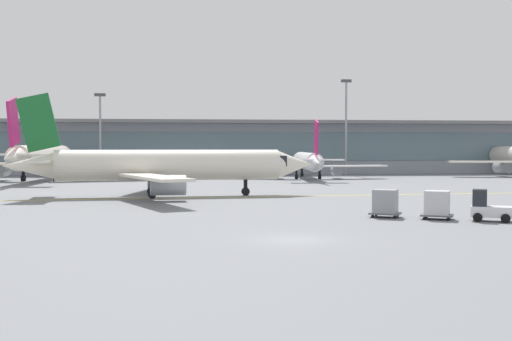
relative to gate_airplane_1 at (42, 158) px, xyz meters
The scene contains 11 objects.
ground_plane 67.34m from the gate_airplane_1, 66.68° to the right, with size 400.00×400.00×0.00m, color slate.
taxiway_centreline_stripe 38.81m from the gate_airplane_1, 60.24° to the right, with size 110.00×0.36×0.01m, color yellow.
terminal_concourse 34.45m from the gate_airplane_1, 39.33° to the left, with size 195.44×11.00×9.60m.
gate_airplane_1 is the anchor object (origin of this frame).
gate_airplane_2 39.20m from the gate_airplane_1, ahead, with size 24.48×26.38×8.74m.
taxiing_regional_jet 36.77m from the gate_airplane_1, 59.25° to the right, with size 30.34×28.11×10.04m.
baggage_tug 68.44m from the gate_airplane_1, 53.44° to the right, with size 2.95×2.48×2.10m.
cargo_dolly_lead 65.55m from the gate_airplane_1, 54.73° to the right, with size 2.59×2.37×1.94m.
cargo_dolly_trailing 62.50m from the gate_airplane_1, 56.24° to the right, with size 2.59×2.37×1.94m.
apron_light_mast_1 14.63m from the gate_airplane_1, 61.84° to the left, with size 1.80×0.36×13.67m.
apron_light_mast_2 50.29m from the gate_airplane_1, 15.55° to the left, with size 1.80×0.36×16.49m.
Camera 1 is at (-5.54, -33.55, 4.94)m, focal length 45.03 mm.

